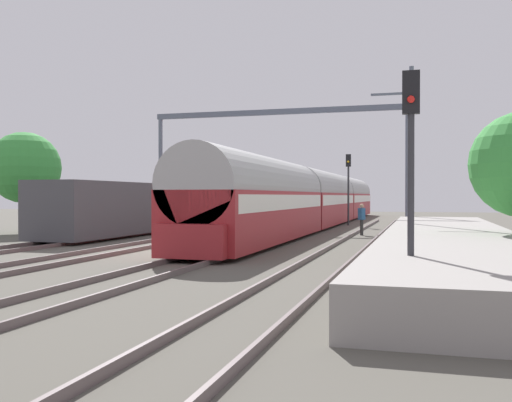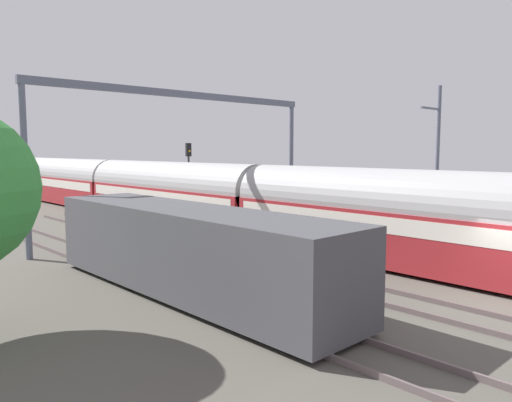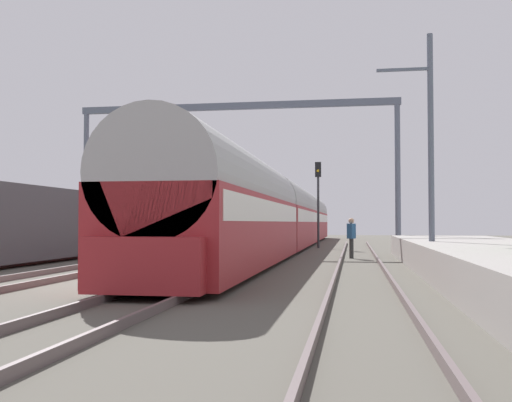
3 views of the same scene
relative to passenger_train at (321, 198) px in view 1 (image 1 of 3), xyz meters
The scene contains 14 objects.
ground 21.60m from the passenger_train, 95.65° to the right, with size 120.00×120.00×0.00m, color #535048.
track_far_west 23.09m from the passenger_train, 111.58° to the right, with size 1.52×60.00×0.16m.
track_west 21.90m from the passenger_train, 101.19° to the right, with size 1.52×60.00×0.16m.
track_east 21.48m from the passenger_train, 90.00° to the right, with size 1.52×60.00×0.16m.
track_far_east 21.90m from the passenger_train, 78.81° to the right, with size 1.52×60.00×0.16m.
platform 21.06m from the passenger_train, 67.46° to the right, with size 4.40×28.00×0.90m.
passenger_train is the anchor object (origin of this frame).
freight_car 16.16m from the passenger_train, 121.61° to the right, with size 2.80×13.00×2.70m.
person_crossing 10.46m from the passenger_train, 67.87° to the right, with size 0.39×0.46×1.73m.
railway_signal_near 29.86m from the passenger_train, 76.64° to the right, with size 0.36×0.30×4.78m.
railway_signal_far 2.45m from the passenger_train, 20.77° to the left, with size 0.36×0.30×5.19m.
catenary_gantry 6.52m from the passenger_train, 114.11° to the right, with size 17.10×0.28×7.86m.
catenary_pole_east_mid 16.18m from the passenger_train, 65.75° to the right, with size 1.90×0.20×8.00m.
tree_west_background 20.10m from the passenger_train, 138.61° to the right, with size 4.12×4.12×5.85m.
Camera 1 is at (9.25, -20.19, 2.16)m, focal length 40.53 mm.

